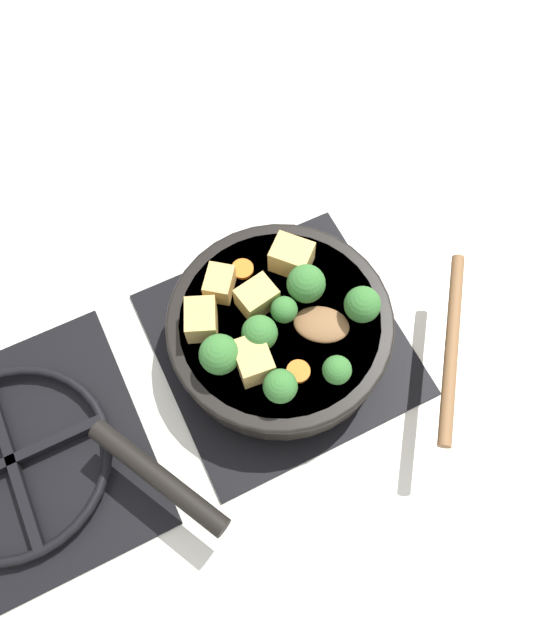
% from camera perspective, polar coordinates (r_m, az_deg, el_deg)
% --- Properties ---
extents(ground_plane, '(2.40, 2.40, 0.00)m').
position_cam_1_polar(ground_plane, '(0.83, 0.00, -2.21)').
color(ground_plane, silver).
extents(front_burner_grate, '(0.31, 0.31, 0.03)m').
position_cam_1_polar(front_burner_grate, '(0.82, 0.00, -1.90)').
color(front_burner_grate, black).
rests_on(front_burner_grate, ground_plane).
extents(rear_burner_grate, '(0.31, 0.31, 0.03)m').
position_cam_1_polar(rear_burner_grate, '(0.84, -23.11, -11.86)').
color(rear_burner_grate, black).
rests_on(rear_burner_grate, ground_plane).
extents(skillet_pan, '(0.34, 0.40, 0.05)m').
position_cam_1_polar(skillet_pan, '(0.78, -0.15, -0.86)').
color(skillet_pan, black).
rests_on(skillet_pan, front_burner_grate).
extents(wooden_spoon, '(0.24, 0.25, 0.02)m').
position_cam_1_polar(wooden_spoon, '(0.76, 10.58, -1.51)').
color(wooden_spoon, brown).
rests_on(wooden_spoon, skillet_pan).
extents(tofu_cube_center_large, '(0.06, 0.06, 0.04)m').
position_cam_1_polar(tofu_cube_center_large, '(0.78, 1.07, 5.80)').
color(tofu_cube_center_large, tan).
rests_on(tofu_cube_center_large, skillet_pan).
extents(tofu_cube_near_handle, '(0.06, 0.05, 0.04)m').
position_cam_1_polar(tofu_cube_near_handle, '(0.75, -7.21, 0.04)').
color(tofu_cube_near_handle, tan).
rests_on(tofu_cube_near_handle, skillet_pan).
extents(tofu_cube_east_chunk, '(0.04, 0.05, 0.04)m').
position_cam_1_polar(tofu_cube_east_chunk, '(0.76, -2.13, 2.05)').
color(tofu_cube_east_chunk, tan).
rests_on(tofu_cube_east_chunk, skillet_pan).
extents(tofu_cube_west_chunk, '(0.05, 0.04, 0.04)m').
position_cam_1_polar(tofu_cube_west_chunk, '(0.72, -2.46, -3.67)').
color(tofu_cube_west_chunk, tan).
rests_on(tofu_cube_west_chunk, skillet_pan).
extents(tofu_cube_back_piece, '(0.05, 0.05, 0.03)m').
position_cam_1_polar(tofu_cube_back_piece, '(0.77, -5.55, 3.33)').
color(tofu_cube_back_piece, tan).
rests_on(tofu_cube_back_piece, skillet_pan).
extents(broccoli_floret_near_spoon, '(0.05, 0.05, 0.05)m').
position_cam_1_polar(broccoli_floret_near_spoon, '(0.72, -5.55, -3.15)').
color(broccoli_floret_near_spoon, '#709956').
rests_on(broccoli_floret_near_spoon, skillet_pan).
extents(broccoli_floret_center_top, '(0.05, 0.05, 0.05)m').
position_cam_1_polar(broccoli_floret_center_top, '(0.75, 2.40, 3.32)').
color(broccoli_floret_center_top, '#709956').
rests_on(broccoli_floret_center_top, skillet_pan).
extents(broccoli_floret_east_rim, '(0.04, 0.04, 0.05)m').
position_cam_1_polar(broccoli_floret_east_rim, '(0.73, -1.88, -1.21)').
color(broccoli_floret_east_rim, '#709956').
rests_on(broccoli_floret_east_rim, skillet_pan).
extents(broccoli_floret_west_rim, '(0.03, 0.03, 0.04)m').
position_cam_1_polar(broccoli_floret_west_rim, '(0.71, 5.23, -4.59)').
color(broccoli_floret_west_rim, '#709956').
rests_on(broccoli_floret_west_rim, skillet_pan).
extents(broccoli_floret_north_edge, '(0.04, 0.04, 0.05)m').
position_cam_1_polar(broccoli_floret_north_edge, '(0.70, 0.03, -6.08)').
color(broccoli_floret_north_edge, '#709956').
rests_on(broccoli_floret_north_edge, skillet_pan).
extents(broccoli_floret_south_cluster, '(0.03, 0.03, 0.04)m').
position_cam_1_polar(broccoli_floret_south_cluster, '(0.74, 0.22, 1.18)').
color(broccoli_floret_south_cluster, '#709956').
rests_on(broccoli_floret_south_cluster, skillet_pan).
extents(broccoli_floret_mid_floret, '(0.04, 0.04, 0.05)m').
position_cam_1_polar(broccoli_floret_mid_floret, '(0.75, 7.54, 1.40)').
color(broccoli_floret_mid_floret, '#709956').
rests_on(broccoli_floret_mid_floret, skillet_pan).
extents(carrot_slice_orange_thin, '(0.03, 0.03, 0.01)m').
position_cam_1_polar(carrot_slice_orange_thin, '(0.79, -3.45, 4.68)').
color(carrot_slice_orange_thin, orange).
rests_on(carrot_slice_orange_thin, skillet_pan).
extents(carrot_slice_near_center, '(0.03, 0.03, 0.01)m').
position_cam_1_polar(carrot_slice_near_center, '(0.73, 1.69, -4.72)').
color(carrot_slice_near_center, orange).
rests_on(carrot_slice_near_center, skillet_pan).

